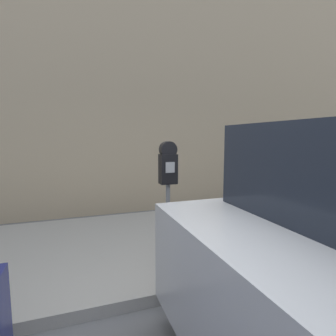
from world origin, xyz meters
name	(u,v)px	position (x,y,z in m)	size (l,w,h in m)	color
sidewalk	(168,240)	(0.00, 2.20, 0.06)	(24.00, 2.80, 0.13)	#9E9B96
building_facade	(136,53)	(0.00, 4.26, 3.44)	(24.00, 0.30, 6.87)	tan
parking_meter	(168,173)	(-0.31, 1.33, 1.23)	(0.19, 0.15, 1.47)	slate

